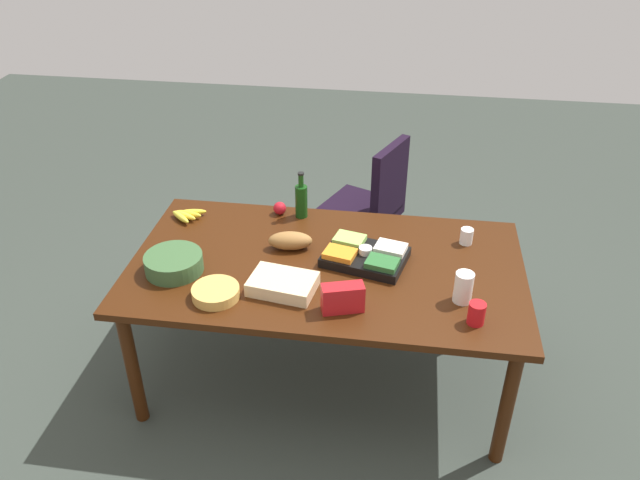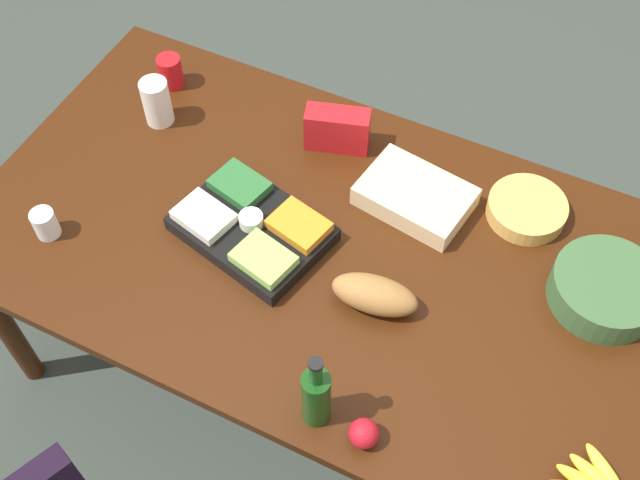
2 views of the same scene
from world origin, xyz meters
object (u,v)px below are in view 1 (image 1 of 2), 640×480
Objects in this scene: mayo_jar at (463,287)px; salad_bowl at (174,263)px; veggie_tray at (365,255)px; office_chair at (366,221)px; red_solo_cup at (476,313)px; chip_bowl at (216,293)px; banana_bunch at (186,214)px; conference_table at (326,275)px; paper_cup at (467,236)px; sheet_cake at (283,284)px; apple_red at (280,208)px; bread_loaf at (290,241)px; wine_bottle at (301,200)px; chip_bag_red at (343,298)px.

salad_bowl is at bearing 178.27° from mayo_jar.
office_chair is at bearing 93.65° from veggie_tray.
veggie_tray is 4.36× the size of red_solo_cup.
banana_bunch is at bearing 118.40° from chip_bowl.
conference_table is at bearing 162.48° from mayo_jar.
paper_cup reaches higher than sheet_cake.
sheet_cake is 2.91× the size of red_solo_cup.
paper_cup is 0.69m from red_solo_cup.
sheet_cake is 0.93m from banana_bunch.
banana_bunch is at bearing 101.91° from salad_bowl.
office_chair is 13.21× the size of apple_red.
conference_table is at bearing -164.76° from veggie_tray.
salad_bowl is at bearing -152.22° from bread_loaf.
bread_loaf reaches higher than apple_red.
apple_red is 0.78m from salad_bowl.
chip_bag_red is at bearing -68.02° from wine_bottle.
veggie_tray is 2.00× the size of bread_loaf.
office_chair reaches higher than banana_bunch.
chip_bowl is at bearing -173.11° from mayo_jar.
office_chair is at bearing 37.74° from banana_bunch.
conference_table is 1.19m from office_chair.
chip_bowl is (-0.31, -0.11, -0.01)m from sheet_cake.
salad_bowl reaches higher than veggie_tray.
banana_bunch is at bearing -169.63° from wine_bottle.
veggie_tray is at bearing -154.47° from paper_cup.
salad_bowl is at bearing -78.09° from banana_bunch.
veggie_tray is 2.40× the size of chip_bag_red.
office_chair is 0.90m from wine_bottle.
banana_bunch is (-1.01, -0.78, 0.42)m from office_chair.
mayo_jar is 1.25m from apple_red.
wine_bottle reaches higher than sheet_cake.
sheet_cake is 1.33× the size of bread_loaf.
mayo_jar is at bearing 15.14° from chip_bag_red.
office_chair is 0.91m from apple_red.
red_solo_cup is (0.62, -1.52, 0.45)m from office_chair.
sheet_cake is at bearing -177.50° from mayo_jar.
wine_bottle is (0.28, 0.84, 0.08)m from chip_bowl.
chip_bag_red is at bearing -20.25° from sheet_cake.
mayo_jar reaches higher than chip_bag_red.
red_solo_cup is at bearing -41.64° from wine_bottle.
chip_bag_red is at bearing -0.85° from chip_bowl.
chip_bag_red reaches higher than chip_bowl.
paper_cup is 1.18× the size of apple_red.
mayo_jar is 1.14m from wine_bottle.
apple_red is at bearing 141.83° from veggie_tray.
wine_bottle is at bearing 49.41° from salad_bowl.
chip_bag_red is 0.62m from chip_bowl.
office_chair is at bearing 55.50° from salad_bowl.
mayo_jar is (0.69, -0.22, 0.15)m from conference_table.
chip_bowl is (-0.62, 0.01, -0.04)m from chip_bag_red.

